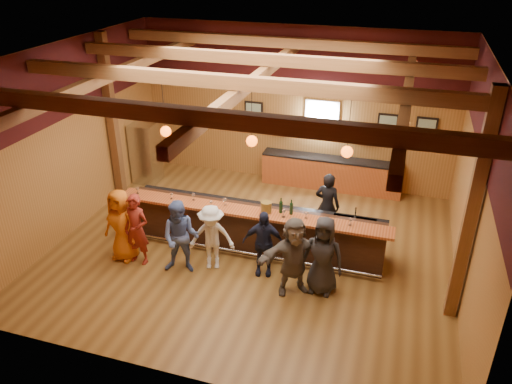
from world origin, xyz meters
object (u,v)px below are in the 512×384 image
at_px(customer_denim, 181,237).
at_px(bottle_a, 281,207).
at_px(back_bar_cabinet, 331,173).
at_px(stainless_fridge, 146,153).
at_px(customer_navy, 263,243).
at_px(bar_counter, 255,227).
at_px(customer_dark, 323,256).
at_px(ice_bucket, 266,207).
at_px(customer_brown, 294,256).
at_px(customer_white, 212,238).
at_px(customer_orange, 121,225).
at_px(bartender, 327,205).
at_px(customer_redvest, 137,230).

xyz_separation_m(customer_denim, bottle_a, (1.87, 1.21, 0.41)).
height_order(back_bar_cabinet, stainless_fridge, stainless_fridge).
distance_m(back_bar_cabinet, customer_navy, 4.60).
bearing_deg(customer_denim, bar_counter, 38.42).
bearing_deg(customer_dark, bar_counter, 149.50).
bearing_deg(ice_bucket, customer_brown, -50.82).
distance_m(back_bar_cabinet, stainless_fridge, 5.43).
distance_m(stainless_fridge, bottle_a, 5.47).
bearing_deg(customer_white, customer_denim, -167.76).
relative_size(customer_denim, customer_white, 1.11).
distance_m(back_bar_cabinet, customer_orange, 6.26).
bearing_deg(customer_dark, customer_white, -179.37).
distance_m(bar_counter, customer_denim, 1.88).
bearing_deg(stainless_fridge, customer_brown, -35.54).
distance_m(stainless_fridge, customer_white, 4.97).
bearing_deg(back_bar_cabinet, customer_denim, -115.67).
bearing_deg(bar_counter, bottle_a, -16.22).
relative_size(back_bar_cabinet, customer_denim, 2.37).
relative_size(customer_brown, bartender, 1.02).
bearing_deg(customer_navy, customer_denim, -176.83).
distance_m(customer_redvest, customer_dark, 4.08).
bearing_deg(ice_bucket, customer_navy, -78.78).
bearing_deg(bar_counter, ice_bucket, -38.43).
distance_m(customer_orange, customer_dark, 4.48).
relative_size(back_bar_cabinet, customer_dark, 2.35).
height_order(bar_counter, customer_white, customer_white).
height_order(customer_orange, customer_denim, customer_orange).
xyz_separation_m(customer_redvest, customer_denim, (1.07, -0.02, 0.01)).
bearing_deg(customer_redvest, bartender, 37.24).
distance_m(bartender, ice_bucket, 1.74).
distance_m(customer_denim, customer_brown, 2.46).
height_order(bar_counter, customer_dark, customer_dark).
xyz_separation_m(bar_counter, customer_white, (-0.63, -1.10, 0.24)).
bearing_deg(customer_redvest, customer_denim, 4.34).
bearing_deg(customer_navy, customer_brown, -39.51).
relative_size(customer_white, customer_brown, 0.89).
xyz_separation_m(customer_white, customer_navy, (1.12, 0.12, -0.00)).
relative_size(stainless_fridge, customer_orange, 1.06).
distance_m(back_bar_cabinet, customer_denim, 5.53).
bearing_deg(bartender, customer_brown, 91.09).
bearing_deg(customer_redvest, bottle_a, 27.69).
relative_size(back_bar_cabinet, ice_bucket, 15.36).
xyz_separation_m(customer_orange, customer_dark, (4.48, 0.14, 0.00)).
bearing_deg(customer_denim, stainless_fridge, 116.10).
height_order(ice_bucket, bottle_a, bottle_a).
height_order(customer_denim, customer_brown, customer_brown).
xyz_separation_m(stainless_fridge, customer_navy, (4.61, -3.42, -0.14)).
bearing_deg(stainless_fridge, customer_orange, -69.17).
relative_size(bar_counter, bottle_a, 17.49).
relative_size(customer_orange, customer_brown, 1.00).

